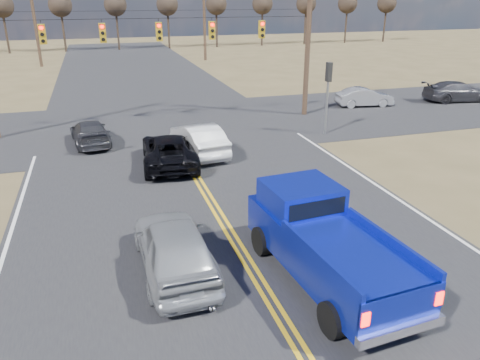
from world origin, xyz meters
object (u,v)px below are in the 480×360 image
object	(u,v)px
white_car_queue	(199,139)
black_suv	(169,150)
pickup_truck	(324,242)
silver_suv	(174,246)
dgrey_car_queue	(90,132)
cross_car_east_far	(458,91)
cross_car_east_near	(364,97)

from	to	relation	value
white_car_queue	black_suv	bearing A→B (deg)	27.92
white_car_queue	pickup_truck	bearing A→B (deg)	87.54
silver_suv	black_suv	bearing A→B (deg)	-99.01
dgrey_car_queue	cross_car_east_far	world-z (taller)	cross_car_east_far
white_car_queue	cross_car_east_near	xyz separation A→B (m)	(13.13, 6.83, -0.11)
white_car_queue	cross_car_east_near	bearing A→B (deg)	-159.68
black_suv	silver_suv	bearing A→B (deg)	87.26
cross_car_east_far	black_suv	bearing A→B (deg)	117.16
black_suv	dgrey_car_queue	world-z (taller)	black_suv
silver_suv	black_suv	xyz separation A→B (m)	(1.26, 8.84, -0.10)
black_suv	cross_car_east_far	xyz separation A→B (m)	(22.01, 7.41, 0.01)
silver_suv	white_car_queue	size ratio (longest dim) A/B	1.03
cross_car_east_near	pickup_truck	bearing A→B (deg)	154.16
silver_suv	white_car_queue	world-z (taller)	silver_suv
pickup_truck	cross_car_east_near	bearing A→B (deg)	51.54
dgrey_car_queue	cross_car_east_near	xyz separation A→B (m)	(18.12, 3.60, 0.03)
pickup_truck	white_car_queue	xyz separation A→B (m)	(-0.93, 11.40, -0.34)
dgrey_car_queue	cross_car_east_far	bearing A→B (deg)	-179.87
dgrey_car_queue	black_suv	bearing A→B (deg)	121.25
pickup_truck	cross_car_east_far	xyz separation A→B (m)	(19.47, 17.69, -0.37)
white_car_queue	cross_car_east_near	distance (m)	14.80
white_car_queue	silver_suv	bearing A→B (deg)	66.84
silver_suv	black_suv	size ratio (longest dim) A/B	0.93
white_car_queue	dgrey_car_queue	bearing A→B (deg)	-39.99
silver_suv	black_suv	world-z (taller)	silver_suv
pickup_truck	cross_car_east_near	world-z (taller)	pickup_truck
silver_suv	cross_car_east_far	world-z (taller)	silver_suv
pickup_truck	white_car_queue	size ratio (longest dim) A/B	1.34
pickup_truck	dgrey_car_queue	distance (m)	15.79
silver_suv	cross_car_east_far	bearing A→B (deg)	-145.97
black_suv	white_car_queue	world-z (taller)	white_car_queue
silver_suv	cross_car_east_near	bearing A→B (deg)	-134.50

